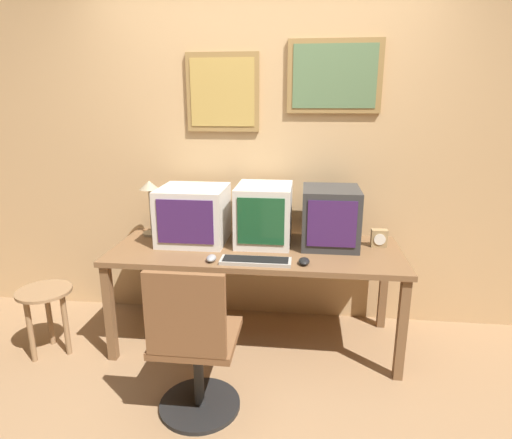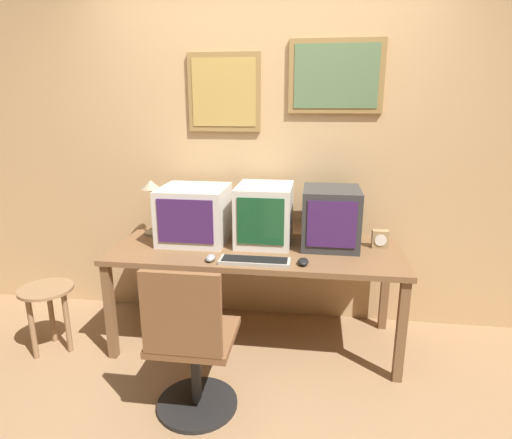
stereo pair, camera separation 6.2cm
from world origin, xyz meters
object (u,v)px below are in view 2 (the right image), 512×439
office_chair (192,351)px  desk_lamp (151,195)px  mouse_near_keyboard (303,262)px  desk_clock (380,239)px  keyboard_main (255,261)px  side_stool (48,302)px  monitor_left (194,214)px  monitor_right (331,217)px  mouse_far_corner (211,258)px  monitor_center (265,214)px

office_chair → desk_lamp: bearing=119.6°
mouse_near_keyboard → desk_clock: bearing=37.4°
mouse_near_keyboard → office_chair: size_ratio=0.12×
keyboard_main → side_stool: 1.45m
monitor_left → monitor_right: (0.95, 0.02, 0.01)m
side_stool → keyboard_main: bearing=1.7°
mouse_far_corner → monitor_center: bearing=54.8°
monitor_center → desk_lamp: same height
office_chair → monitor_center: bearing=73.2°
mouse_far_corner → mouse_near_keyboard: bearing=1.7°
desk_clock → office_chair: bearing=-139.4°
monitor_center → office_chair: size_ratio=0.49×
monitor_center → keyboard_main: 0.45m
monitor_center → office_chair: monitor_center is taller
mouse_far_corner → desk_lamp: 0.80m
mouse_far_corner → side_stool: size_ratio=0.21×
desk_clock → office_chair: size_ratio=0.13×
monitor_right → side_stool: size_ratio=0.88×
monitor_right → office_chair: (-0.73, -0.91, -0.52)m
desk_lamp → office_chair: 1.31m
desk_clock → side_stool: desk_clock is taller
monitor_left → office_chair: (0.22, -0.89, -0.51)m
side_stool → mouse_far_corner: bearing=1.9°
desk_clock → monitor_center: bearing=179.6°
monitor_right → side_stool: monitor_right is taller
keyboard_main → mouse_near_keyboard: size_ratio=4.14×
monitor_center → desk_clock: monitor_center is taller
mouse_far_corner → office_chair: 0.61m
keyboard_main → office_chair: bearing=-117.3°
monitor_center → mouse_near_keyboard: monitor_center is taller
monitor_center → monitor_right: (0.46, -0.01, -0.00)m
mouse_far_corner → office_chair: office_chair is taller
monitor_center → keyboard_main: bearing=-91.7°
desk_lamp → mouse_far_corner: bearing=-41.5°
monitor_left → mouse_far_corner: monitor_left is taller
monitor_left → mouse_far_corner: bearing=-61.7°
desk_lamp → office_chair: (0.57, -1.01, -0.61)m
monitor_center → mouse_near_keyboard: (0.29, -0.39, -0.19)m
keyboard_main → side_stool: keyboard_main is taller
monitor_center → keyboard_main: size_ratio=1.01×
monitor_left → monitor_center: size_ratio=1.04×
side_stool → desk_lamp: bearing=43.2°
monitor_left → mouse_near_keyboard: monitor_left is taller
monitor_right → desk_clock: 0.36m
desk_clock → mouse_near_keyboard: bearing=-142.6°
monitor_center → keyboard_main: (-0.01, -0.41, -0.19)m
mouse_far_corner → office_chair: size_ratio=0.11×
mouse_near_keyboard → side_stool: bearing=-178.1°
monitor_right → side_stool: (-1.87, -0.44, -0.55)m
office_chair → side_stool: (-1.14, 0.47, -0.03)m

